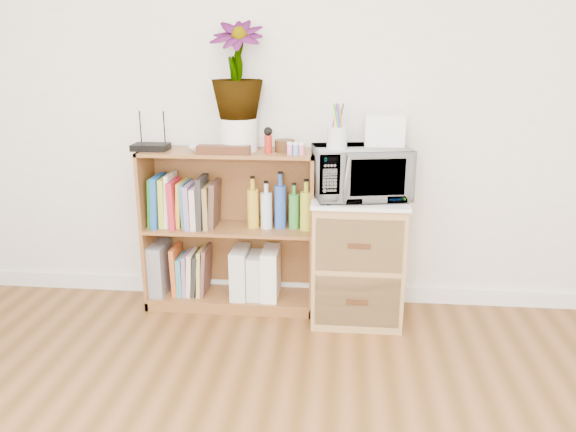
# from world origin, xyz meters

# --- Properties ---
(skirting_board) EXTENTS (4.00, 0.02, 0.10)m
(skirting_board) POSITION_xyz_m (0.00, 2.24, 0.05)
(skirting_board) COLOR white
(skirting_board) RESTS_ON ground
(bookshelf) EXTENTS (1.00, 0.30, 0.95)m
(bookshelf) POSITION_xyz_m (-0.35, 2.10, 0.47)
(bookshelf) COLOR brown
(bookshelf) RESTS_ON ground
(wicker_unit) EXTENTS (0.50, 0.45, 0.70)m
(wicker_unit) POSITION_xyz_m (0.40, 2.02, 0.35)
(wicker_unit) COLOR #9E7542
(wicker_unit) RESTS_ON ground
(microwave) EXTENTS (0.56, 0.44, 0.28)m
(microwave) POSITION_xyz_m (0.40, 2.02, 0.86)
(microwave) COLOR white
(microwave) RESTS_ON wicker_unit
(pen_cup) EXTENTS (0.11, 0.11, 0.12)m
(pen_cup) POSITION_xyz_m (0.27, 1.94, 1.06)
(pen_cup) COLOR silver
(pen_cup) RESTS_ON microwave
(small_appliance) EXTENTS (0.21, 0.18, 0.17)m
(small_appliance) POSITION_xyz_m (0.52, 2.10, 1.08)
(small_appliance) COLOR white
(small_appliance) RESTS_ON microwave
(router) EXTENTS (0.20, 0.14, 0.04)m
(router) POSITION_xyz_m (-0.79, 2.08, 0.97)
(router) COLOR black
(router) RESTS_ON bookshelf
(white_bowl) EXTENTS (0.13, 0.13, 0.03)m
(white_bowl) POSITION_xyz_m (-0.50, 2.07, 0.97)
(white_bowl) COLOR white
(white_bowl) RESTS_ON bookshelf
(plant_pot) EXTENTS (0.21, 0.21, 0.18)m
(plant_pot) POSITION_xyz_m (-0.29, 2.12, 1.04)
(plant_pot) COLOR white
(plant_pot) RESTS_ON bookshelf
(potted_plant) EXTENTS (0.29, 0.29, 0.52)m
(potted_plant) POSITION_xyz_m (-0.29, 2.12, 1.39)
(potted_plant) COLOR #307834
(potted_plant) RESTS_ON plant_pot
(trinket_box) EXTENTS (0.29, 0.07, 0.05)m
(trinket_box) POSITION_xyz_m (-0.35, 2.00, 0.97)
(trinket_box) COLOR #371A0F
(trinket_box) RESTS_ON bookshelf
(kokeshi_doll) EXTENTS (0.04, 0.04, 0.10)m
(kokeshi_doll) POSITION_xyz_m (-0.11, 2.06, 1.00)
(kokeshi_doll) COLOR #AB2015
(kokeshi_doll) RESTS_ON bookshelf
(wooden_bowl) EXTENTS (0.11, 0.11, 0.07)m
(wooden_bowl) POSITION_xyz_m (-0.03, 2.11, 0.98)
(wooden_bowl) COLOR #38220F
(wooden_bowl) RESTS_ON bookshelf
(paint_jars) EXTENTS (0.11, 0.04, 0.06)m
(paint_jars) POSITION_xyz_m (0.05, 2.01, 0.98)
(paint_jars) COLOR pink
(paint_jars) RESTS_ON bookshelf
(file_box) EXTENTS (0.09, 0.25, 0.31)m
(file_box) POSITION_xyz_m (-0.79, 2.10, 0.22)
(file_box) COLOR gray
(file_box) RESTS_ON bookshelf
(magazine_holder_left) EXTENTS (0.09, 0.24, 0.30)m
(magazine_holder_left) POSITION_xyz_m (-0.29, 2.09, 0.22)
(magazine_holder_left) COLOR silver
(magazine_holder_left) RESTS_ON bookshelf
(magazine_holder_mid) EXTENTS (0.08, 0.21, 0.26)m
(magazine_holder_mid) POSITION_xyz_m (-0.20, 2.09, 0.20)
(magazine_holder_mid) COLOR silver
(magazine_holder_mid) RESTS_ON bookshelf
(magazine_holder_right) EXTENTS (0.09, 0.24, 0.30)m
(magazine_holder_right) POSITION_xyz_m (-0.11, 2.09, 0.22)
(magazine_holder_right) COLOR white
(magazine_holder_right) RESTS_ON bookshelf
(cookbooks) EXTENTS (0.40, 0.20, 0.31)m
(cookbooks) POSITION_xyz_m (-0.62, 2.10, 0.64)
(cookbooks) COLOR #1F7424
(cookbooks) RESTS_ON bookshelf
(liquor_bottles) EXTENTS (0.38, 0.07, 0.32)m
(liquor_bottles) POSITION_xyz_m (-0.06, 2.10, 0.64)
(liquor_bottles) COLOR gold
(liquor_bottles) RESTS_ON bookshelf
(lower_books) EXTENTS (0.22, 0.19, 0.30)m
(lower_books) POSITION_xyz_m (-0.60, 2.10, 0.20)
(lower_books) COLOR #C75823
(lower_books) RESTS_ON bookshelf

